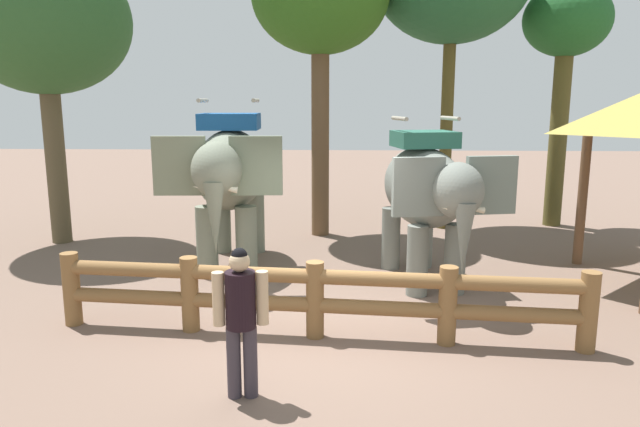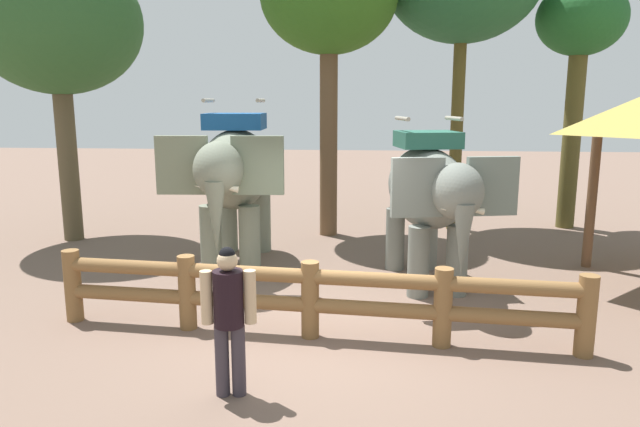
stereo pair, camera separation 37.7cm
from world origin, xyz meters
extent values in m
plane|color=brown|center=(0.00, 0.00, 0.00)|extent=(60.00, 60.00, 0.00)
cylinder|color=brown|center=(-3.47, 0.16, 0.53)|extent=(0.24, 0.24, 1.05)
cylinder|color=brown|center=(-1.74, 0.01, 0.53)|extent=(0.24, 0.24, 1.05)
cylinder|color=brown|center=(0.00, -0.15, 0.53)|extent=(0.24, 0.24, 1.05)
cylinder|color=brown|center=(1.74, -0.30, 0.53)|extent=(0.24, 0.24, 1.05)
cylinder|color=brown|center=(3.47, -0.45, 0.53)|extent=(0.24, 0.24, 1.05)
cylinder|color=brown|center=(0.00, -0.15, 0.45)|extent=(6.96, 0.82, 0.20)
cylinder|color=brown|center=(0.00, -0.15, 0.85)|extent=(6.96, 0.82, 0.20)
cylinder|color=slate|center=(-1.38, 2.60, 0.65)|extent=(0.39, 0.39, 1.29)
cylinder|color=slate|center=(-2.09, 2.56, 0.65)|extent=(0.39, 0.39, 1.29)
cylinder|color=slate|center=(-1.49, 4.34, 0.65)|extent=(0.39, 0.39, 1.29)
cylinder|color=slate|center=(-2.20, 4.30, 0.65)|extent=(0.39, 0.39, 1.29)
ellipsoid|color=slate|center=(-1.79, 3.45, 1.86)|extent=(1.46, 2.98, 1.51)
ellipsoid|color=slate|center=(-1.69, 1.73, 2.04)|extent=(0.88, 1.02, 0.92)
cube|color=slate|center=(-1.07, 1.89, 2.10)|extent=(0.87, 0.18, 0.97)
cube|color=gray|center=(-2.32, 1.82, 2.10)|extent=(0.87, 0.18, 0.97)
cone|color=slate|center=(-1.67, 1.39, 1.31)|extent=(0.34, 0.34, 1.18)
cone|color=beige|center=(-1.50, 1.50, 1.78)|extent=(0.39, 0.13, 0.17)
cone|color=beige|center=(-1.84, 1.48, 1.78)|extent=(0.39, 0.13, 0.17)
cube|color=#174C8B|center=(-1.79, 3.45, 2.76)|extent=(1.15, 1.03, 0.30)
cylinder|color=#A59E8C|center=(-1.30, 3.48, 3.15)|extent=(0.13, 0.87, 0.08)
cylinder|color=#A59E8C|center=(-2.28, 3.42, 3.15)|extent=(0.13, 0.87, 0.08)
cylinder|color=slate|center=(2.21, 1.78, 0.58)|extent=(0.35, 0.35, 1.17)
cylinder|color=slate|center=(1.58, 1.66, 0.58)|extent=(0.35, 0.35, 1.17)
cylinder|color=slate|center=(1.90, 3.33, 0.58)|extent=(0.35, 0.35, 1.17)
cylinder|color=slate|center=(1.27, 3.20, 0.58)|extent=(0.35, 0.35, 1.17)
ellipsoid|color=slate|center=(1.74, 2.49, 1.68)|extent=(1.67, 2.81, 1.36)
ellipsoid|color=slate|center=(2.05, 0.97, 1.85)|extent=(0.90, 1.01, 0.83)
cube|color=slate|center=(2.58, 1.19, 1.90)|extent=(0.79, 0.27, 0.88)
cube|color=slate|center=(1.47, 0.96, 1.90)|extent=(0.79, 0.27, 0.88)
cone|color=slate|center=(2.11, 0.67, 1.18)|extent=(0.31, 0.31, 1.07)
cone|color=beige|center=(2.24, 0.79, 1.61)|extent=(0.36, 0.17, 0.15)
cone|color=beige|center=(1.94, 0.72, 1.61)|extent=(0.36, 0.17, 0.15)
cube|color=#286351|center=(1.74, 2.49, 2.50)|extent=(1.15, 1.06, 0.27)
cylinder|color=#A59E8C|center=(2.18, 2.58, 2.85)|extent=(0.22, 0.79, 0.07)
cylinder|color=#A59E8C|center=(1.30, 2.41, 2.85)|extent=(0.22, 0.79, 0.07)
cylinder|color=#373039|center=(-0.61, -1.78, 0.40)|extent=(0.15, 0.15, 0.79)
cylinder|color=#373039|center=(-0.78, -1.80, 0.40)|extent=(0.15, 0.15, 0.79)
cylinder|color=black|center=(-0.70, -1.79, 1.10)|extent=(0.36, 0.36, 0.61)
cylinder|color=tan|center=(-0.47, -1.76, 1.11)|extent=(0.13, 0.13, 0.58)
cylinder|color=tan|center=(-0.92, -1.82, 1.11)|extent=(0.13, 0.13, 0.58)
sphere|color=tan|center=(-0.70, -1.79, 1.51)|extent=(0.22, 0.22, 0.22)
sphere|color=black|center=(-0.70, -1.79, 1.57)|extent=(0.17, 0.17, 0.17)
cylinder|color=brown|center=(4.96, 3.69, 1.30)|extent=(0.18, 0.18, 2.60)
cylinder|color=brown|center=(5.71, 7.33, 2.25)|extent=(0.43, 0.43, 4.49)
ellipsoid|color=#1F5826|center=(5.71, 7.33, 5.06)|extent=(2.07, 2.07, 1.76)
cylinder|color=brown|center=(-0.19, 6.01, 2.31)|extent=(0.41, 0.41, 4.61)
cylinder|color=brown|center=(2.85, 6.87, 2.50)|extent=(0.30, 0.30, 5.01)
cylinder|color=brown|center=(-6.00, 5.01, 1.90)|extent=(0.43, 0.43, 3.81)
ellipsoid|color=#2B5528|center=(-6.00, 5.01, 4.80)|extent=(3.61, 3.61, 3.07)
camera|label=1|loc=(0.39, -7.56, 3.15)|focal=32.68mm
camera|label=2|loc=(0.76, -7.53, 3.15)|focal=32.68mm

